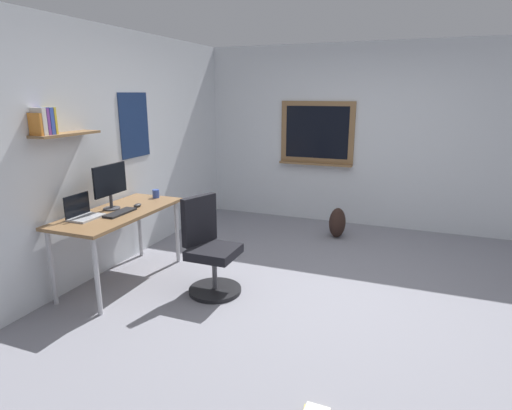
{
  "coord_description": "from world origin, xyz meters",
  "views": [
    {
      "loc": [
        -3.84,
        -0.74,
        1.92
      ],
      "look_at": [
        -0.11,
        0.72,
        0.85
      ],
      "focal_mm": 29.68,
      "sensor_mm": 36.0,
      "label": 1
    }
  ],
  "objects_px": {
    "office_chair": "(210,252)",
    "coffee_mug": "(156,194)",
    "keyboard": "(120,213)",
    "backpack": "(337,223)",
    "desk": "(119,218)",
    "monitor_primary": "(110,183)",
    "computer_mouse": "(138,205)",
    "laptop": "(83,213)"
  },
  "relations": [
    {
      "from": "office_chair",
      "to": "coffee_mug",
      "type": "height_order",
      "value": "office_chair"
    },
    {
      "from": "keyboard",
      "to": "backpack",
      "type": "xyz_separation_m",
      "value": [
        2.28,
        -1.74,
        -0.57
      ]
    },
    {
      "from": "desk",
      "to": "monitor_primary",
      "type": "xyz_separation_m",
      "value": [
        0.04,
        0.1,
        0.35
      ]
    },
    {
      "from": "computer_mouse",
      "to": "backpack",
      "type": "relative_size",
      "value": 0.26
    },
    {
      "from": "backpack",
      "to": "desk",
      "type": "bearing_deg",
      "value": 140.46
    },
    {
      "from": "laptop",
      "to": "keyboard",
      "type": "height_order",
      "value": "laptop"
    },
    {
      "from": "keyboard",
      "to": "coffee_mug",
      "type": "xyz_separation_m",
      "value": [
        0.69,
        0.05,
        0.04
      ]
    },
    {
      "from": "office_chair",
      "to": "computer_mouse",
      "type": "bearing_deg",
      "value": 84.84
    },
    {
      "from": "computer_mouse",
      "to": "backpack",
      "type": "distance_m",
      "value": 2.71
    },
    {
      "from": "coffee_mug",
      "to": "office_chair",
      "type": "bearing_deg",
      "value": -117.8
    },
    {
      "from": "monitor_primary",
      "to": "coffee_mug",
      "type": "distance_m",
      "value": 0.64
    },
    {
      "from": "monitor_primary",
      "to": "coffee_mug",
      "type": "height_order",
      "value": "monitor_primary"
    },
    {
      "from": "keyboard",
      "to": "coffee_mug",
      "type": "bearing_deg",
      "value": 4.15
    },
    {
      "from": "office_chair",
      "to": "laptop",
      "type": "xyz_separation_m",
      "value": [
        -0.45,
        1.11,
        0.41
      ]
    },
    {
      "from": "backpack",
      "to": "keyboard",
      "type": "bearing_deg",
      "value": 142.6
    },
    {
      "from": "desk",
      "to": "monitor_primary",
      "type": "relative_size",
      "value": 3.09
    },
    {
      "from": "office_chair",
      "to": "computer_mouse",
      "type": "xyz_separation_m",
      "value": [
        0.08,
        0.88,
        0.37
      ]
    },
    {
      "from": "monitor_primary",
      "to": "keyboard",
      "type": "bearing_deg",
      "value": -120.5
    },
    {
      "from": "laptop",
      "to": "backpack",
      "type": "bearing_deg",
      "value": -37.95
    },
    {
      "from": "backpack",
      "to": "computer_mouse",
      "type": "bearing_deg",
      "value": 138.92
    },
    {
      "from": "desk",
      "to": "laptop",
      "type": "distance_m",
      "value": 0.38
    },
    {
      "from": "computer_mouse",
      "to": "coffee_mug",
      "type": "distance_m",
      "value": 0.41
    },
    {
      "from": "monitor_primary",
      "to": "computer_mouse",
      "type": "relative_size",
      "value": 4.46
    },
    {
      "from": "monitor_primary",
      "to": "computer_mouse",
      "type": "bearing_deg",
      "value": -46.67
    },
    {
      "from": "laptop",
      "to": "coffee_mug",
      "type": "distance_m",
      "value": 0.96
    },
    {
      "from": "laptop",
      "to": "keyboard",
      "type": "xyz_separation_m",
      "value": [
        0.25,
        -0.23,
        -0.04
      ]
    },
    {
      "from": "laptop",
      "to": "monitor_primary",
      "type": "bearing_deg",
      "value": -7.65
    },
    {
      "from": "laptop",
      "to": "computer_mouse",
      "type": "height_order",
      "value": "laptop"
    },
    {
      "from": "laptop",
      "to": "computer_mouse",
      "type": "distance_m",
      "value": 0.58
    },
    {
      "from": "desk",
      "to": "keyboard",
      "type": "bearing_deg",
      "value": -131.99
    },
    {
      "from": "keyboard",
      "to": "coffee_mug",
      "type": "height_order",
      "value": "coffee_mug"
    },
    {
      "from": "office_chair",
      "to": "coffee_mug",
      "type": "distance_m",
      "value": 1.12
    },
    {
      "from": "keyboard",
      "to": "computer_mouse",
      "type": "height_order",
      "value": "computer_mouse"
    },
    {
      "from": "keyboard",
      "to": "office_chair",
      "type": "bearing_deg",
      "value": -77.09
    },
    {
      "from": "computer_mouse",
      "to": "backpack",
      "type": "bearing_deg",
      "value": -41.08
    },
    {
      "from": "office_chair",
      "to": "laptop",
      "type": "bearing_deg",
      "value": 112.21
    },
    {
      "from": "backpack",
      "to": "coffee_mug",
      "type": "bearing_deg",
      "value": 131.57
    },
    {
      "from": "coffee_mug",
      "to": "backpack",
      "type": "height_order",
      "value": "coffee_mug"
    },
    {
      "from": "desk",
      "to": "backpack",
      "type": "xyz_separation_m",
      "value": [
        2.21,
        -1.82,
        -0.48
      ]
    },
    {
      "from": "desk",
      "to": "monitor_primary",
      "type": "bearing_deg",
      "value": 70.79
    },
    {
      "from": "monitor_primary",
      "to": "coffee_mug",
      "type": "bearing_deg",
      "value": -12.85
    },
    {
      "from": "laptop",
      "to": "coffee_mug",
      "type": "xyz_separation_m",
      "value": [
        0.94,
        -0.18,
        -0.01
      ]
    }
  ]
}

